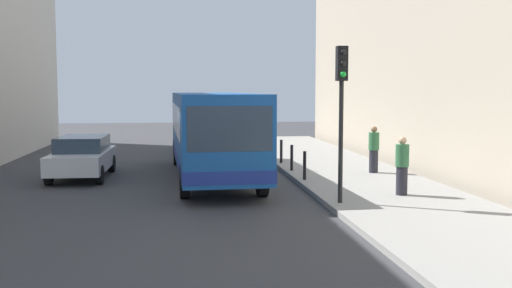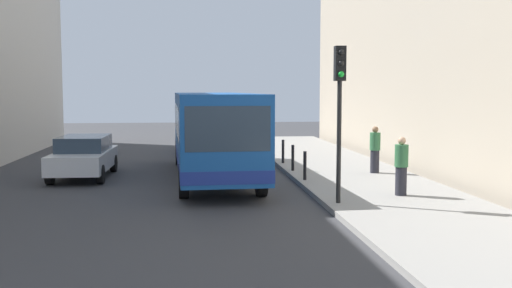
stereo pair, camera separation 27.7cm
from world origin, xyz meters
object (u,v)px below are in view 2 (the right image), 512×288
object	(u,v)px
car_beside_bus	(84,156)
bollard_far	(283,151)
bollard_mid	(293,158)
traffic_light	(340,94)
pedestrian_mid_sidewalk	(375,150)
bus	(212,129)
bollard_near	(305,166)
pedestrian_near_signal	(401,166)
car_behind_bus	(212,136)

from	to	relation	value
car_beside_bus	bollard_far	xyz separation A→B (m)	(7.53, 2.21, -0.16)
bollard_mid	bollard_far	world-z (taller)	same
traffic_light	pedestrian_mid_sidewalk	size ratio (longest dim) A/B	2.45
bus	bollard_near	distance (m)	3.70
traffic_light	pedestrian_mid_sidewalk	xyz separation A→B (m)	(2.72, 5.46, -2.02)
bollard_near	pedestrian_near_signal	xyz separation A→B (m)	(2.14, -3.16, 0.35)
bollard_near	bollard_far	bearing A→B (deg)	90.00
car_behind_bus	pedestrian_near_signal	bearing A→B (deg)	110.18
traffic_light	bollard_mid	distance (m)	6.82
bus	car_behind_bus	xyz separation A→B (m)	(0.33, 8.97, -0.94)
car_behind_bus	pedestrian_near_signal	xyz separation A→B (m)	(4.77, -14.03, 0.19)
bollard_mid	pedestrian_mid_sidewalk	size ratio (longest dim) A/B	0.57
car_behind_bus	pedestrian_mid_sidewalk	bearing A→B (deg)	121.27
traffic_light	car_behind_bus	bearing A→B (deg)	100.37
traffic_light	bollard_far	world-z (taller)	traffic_light
bollard_far	bollard_near	bearing A→B (deg)	-90.00
bus	pedestrian_near_signal	distance (m)	7.23
traffic_light	bollard_mid	size ratio (longest dim) A/B	4.32
bus	car_behind_bus	size ratio (longest dim) A/B	2.50
pedestrian_mid_sidewalk	car_behind_bus	bearing A→B (deg)	-123.53
bollard_near	bollard_mid	distance (m)	2.31
car_behind_bus	bollard_mid	distance (m)	8.97
bollard_mid	bus	bearing A→B (deg)	-172.30
bollard_near	pedestrian_mid_sidewalk	size ratio (longest dim) A/B	0.57
car_behind_bus	car_beside_bus	bearing A→B (deg)	61.38
car_beside_bus	bollard_mid	size ratio (longest dim) A/B	4.67
car_beside_bus	traffic_light	world-z (taller)	traffic_light
bollard_mid	bollard_far	bearing A→B (deg)	90.00
car_beside_bus	bollard_mid	world-z (taller)	car_beside_bus
bus	bollard_near	bearing A→B (deg)	145.41
car_behind_bus	bollard_far	world-z (taller)	car_behind_bus
car_beside_bus	bollard_near	distance (m)	7.91
bus	car_beside_bus	bearing A→B (deg)	-8.12
bollard_near	bollard_far	size ratio (longest dim) A/B	1.00
pedestrian_near_signal	pedestrian_mid_sidewalk	size ratio (longest dim) A/B	0.99
traffic_light	car_beside_bus	bearing A→B (deg)	139.67
bollard_mid	bollard_far	size ratio (longest dim) A/B	1.00
bus	pedestrian_mid_sidewalk	xyz separation A→B (m)	(5.79, -0.52, -0.74)
car_behind_bus	traffic_light	size ratio (longest dim) A/B	1.08
car_beside_bus	car_behind_bus	distance (m)	9.79
bollard_near	traffic_light	bearing A→B (deg)	-88.60
bollard_mid	pedestrian_mid_sidewalk	bearing A→B (deg)	-18.12
bus	bollard_far	distance (m)	4.17
bollard_mid	bollard_far	xyz separation A→B (m)	(0.00, 2.31, 0.00)
bollard_far	pedestrian_mid_sidewalk	xyz separation A→B (m)	(2.82, -3.23, 0.36)
bollard_near	bollard_far	distance (m)	4.61
traffic_light	pedestrian_near_signal	size ratio (longest dim) A/B	2.47
traffic_light	bollard_far	size ratio (longest dim) A/B	4.32
car_beside_bus	pedestrian_mid_sidewalk	xyz separation A→B (m)	(10.35, -1.02, 0.20)
car_beside_bus	traffic_light	xyz separation A→B (m)	(7.63, -6.48, 2.22)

